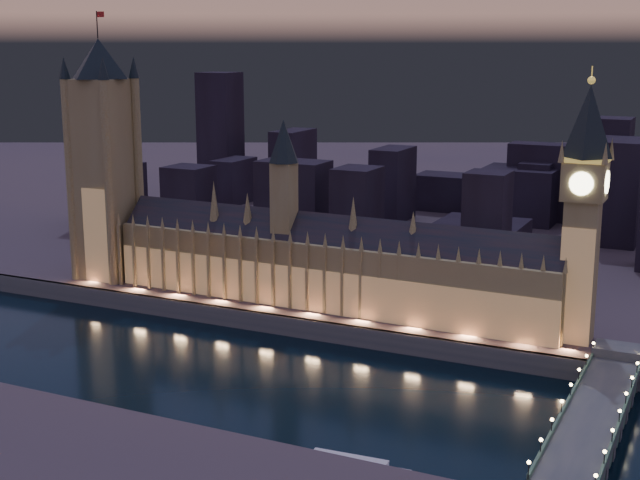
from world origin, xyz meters
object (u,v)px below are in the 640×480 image
at_px(westminster_bridge, 596,418).
at_px(river_boat, 348,468).
at_px(palace_of_westminster, 324,264).
at_px(elizabeth_tower, 584,192).
at_px(victoria_tower, 104,149).

xyz_separation_m(westminster_bridge, river_boat, (-58.14, -54.54, -4.44)).
distance_m(palace_of_westminster, elizabeth_tower, 110.84).
distance_m(westminster_bridge, river_boat, 79.85).
distance_m(palace_of_westminster, westminster_bridge, 139.95).
bearing_deg(victoria_tower, westminster_bridge, -15.49).
height_order(palace_of_westminster, river_boat, palace_of_westminster).
bearing_deg(palace_of_westminster, westminster_bridge, -28.10).
relative_size(palace_of_westminster, westminster_bridge, 1.79).
relative_size(westminster_bridge, river_boat, 2.68).
distance_m(palace_of_westminster, river_boat, 138.02).
xyz_separation_m(victoria_tower, westminster_bridge, (235.98, -65.38, -63.18)).
height_order(elizabeth_tower, river_boat, elizabeth_tower).
bearing_deg(westminster_bridge, river_boat, -136.83).
relative_size(victoria_tower, westminster_bridge, 1.09).
relative_size(palace_of_westminster, victoria_tower, 1.64).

